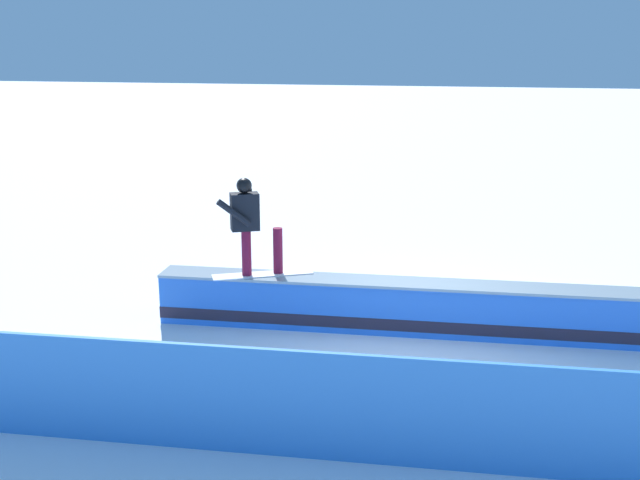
% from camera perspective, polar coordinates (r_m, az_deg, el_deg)
% --- Properties ---
extents(ground_plane, '(120.00, 120.00, 0.00)m').
position_cam_1_polar(ground_plane, '(11.43, 6.36, -6.70)').
color(ground_plane, white).
extents(grind_box, '(7.33, 0.91, 0.76)m').
position_cam_1_polar(grind_box, '(11.31, 6.41, -5.07)').
color(grind_box, blue).
rests_on(grind_box, ground_plane).
extents(snowboarder, '(1.46, 0.92, 1.45)m').
position_cam_1_polar(snowboarder, '(11.22, -5.16, 1.25)').
color(snowboarder, white).
rests_on(snowboarder, grind_box).
extents(safety_fence, '(13.64, 0.73, 1.16)m').
position_cam_1_polar(safety_fence, '(7.85, 3.72, -12.34)').
color(safety_fence, '#3680DE').
rests_on(safety_fence, ground_plane).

